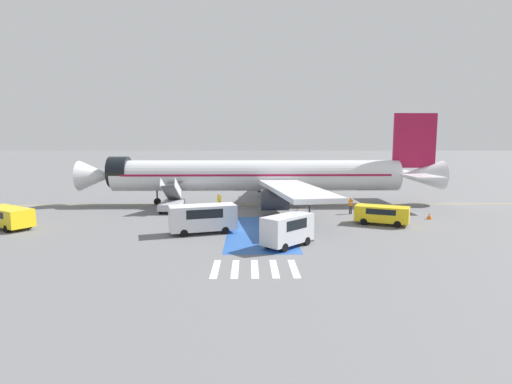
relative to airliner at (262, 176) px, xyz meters
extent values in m
plane|color=slate|center=(-1.09, 0.82, -3.57)|extent=(600.00, 600.00, 0.00)
cube|color=gold|center=(-0.71, 0.00, -3.56)|extent=(78.81, 0.39, 0.01)
cube|color=#2856A8|center=(-0.71, -15.14, -3.56)|extent=(5.61, 13.86, 0.01)
cube|color=silver|center=(-3.71, -25.11, -3.56)|extent=(0.44, 3.60, 0.01)
cube|color=silver|center=(-2.51, -25.11, -3.56)|extent=(0.44, 3.60, 0.01)
cube|color=silver|center=(-1.31, -25.11, -3.56)|extent=(0.44, 3.60, 0.01)
cube|color=silver|center=(-0.11, -25.11, -3.56)|extent=(0.44, 3.60, 0.01)
cube|color=silver|center=(1.09, -25.11, -3.56)|extent=(0.44, 3.60, 0.01)
cylinder|color=silver|center=(-0.71, 0.00, 0.03)|extent=(34.82, 3.81, 3.73)
cone|color=silver|center=(-20.17, -0.05, 0.03)|extent=(4.11, 3.67, 3.66)
cone|color=silver|center=(19.49, 0.05, 0.03)|extent=(5.60, 3.59, 3.58)
cylinder|color=black|center=(-17.37, -0.04, 0.50)|extent=(2.25, 3.77, 3.77)
cube|color=maroon|center=(-0.71, 0.00, 0.22)|extent=(32.03, 3.88, 0.24)
cube|color=silver|center=(2.80, -9.12, -0.53)|extent=(6.91, 17.96, 0.44)
cylinder|color=#38383D|center=(1.07, -7.46, -1.89)|extent=(2.90, 2.23, 2.22)
cube|color=silver|center=(2.76, 9.13, -0.53)|extent=(6.83, 17.95, 0.44)
cylinder|color=#38383D|center=(1.03, 7.47, -1.89)|extent=(2.90, 2.23, 2.22)
cube|color=maroon|center=(18.65, 0.04, 4.27)|extent=(5.22, 0.37, 6.62)
cube|color=silver|center=(18.10, -3.50, 0.22)|extent=(3.37, 5.98, 0.24)
cube|color=silver|center=(18.08, 3.59, 0.22)|extent=(3.37, 5.98, 0.24)
cylinder|color=#38383D|center=(-12.90, -0.03, -1.74)|extent=(0.20, 0.20, 2.80)
cylinder|color=black|center=(-12.90, -0.03, -3.15)|extent=(0.84, 0.28, 0.84)
cylinder|color=#38383D|center=(0.96, -2.96, -1.77)|extent=(0.24, 0.24, 2.49)
cylinder|color=black|center=(0.96, -2.96, -3.02)|extent=(1.10, 0.60, 1.10)
cylinder|color=#38383D|center=(0.95, 2.97, -1.77)|extent=(0.24, 0.24, 2.49)
cylinder|color=black|center=(0.95, 2.97, -3.02)|extent=(1.10, 0.60, 1.10)
cube|color=#ADB2BA|center=(-10.27, -4.49, -2.87)|extent=(2.21, 4.81, 0.70)
cylinder|color=black|center=(-11.21, -2.81, -3.22)|extent=(0.22, 0.70, 0.70)
cylinder|color=black|center=(-9.34, -2.81, -3.22)|extent=(0.22, 0.70, 0.70)
cylinder|color=black|center=(-11.21, -6.17, -3.22)|extent=(0.22, 0.70, 0.70)
cylinder|color=black|center=(-9.34, -6.17, -3.22)|extent=(0.22, 0.70, 0.70)
cube|color=#4C4C51|center=(-10.27, -4.49, -1.53)|extent=(1.44, 4.15, 2.11)
cube|color=#4C4C51|center=(-10.28, -2.21, -0.55)|extent=(1.65, 1.10, 0.12)
cube|color=silver|center=(-11.04, -4.49, -1.06)|extent=(0.07, 4.49, 2.82)
cube|color=silver|center=(-9.50, -4.49, -1.06)|extent=(0.07, 4.49, 2.82)
cube|color=#38383D|center=(9.51, 20.85, -2.79)|extent=(8.49, 3.73, 0.60)
cube|color=silver|center=(5.55, 21.46, -2.29)|extent=(2.17, 2.63, 1.60)
cube|color=black|center=(4.65, 21.60, -1.97)|extent=(0.35, 1.98, 0.70)
cylinder|color=#B7BCC4|center=(9.87, 20.79, -1.28)|extent=(5.96, 3.25, 2.41)
cylinder|color=gold|center=(9.87, 20.79, -1.28)|extent=(0.72, 2.49, 2.46)
cylinder|color=black|center=(5.73, 20.23, -3.09)|extent=(0.99, 0.42, 0.96)
cylinder|color=black|center=(6.09, 22.58, -3.09)|extent=(0.99, 0.42, 0.96)
cylinder|color=black|center=(9.78, 19.60, -3.09)|extent=(0.99, 0.42, 0.96)
cylinder|color=black|center=(10.14, 21.95, -3.09)|extent=(0.99, 0.42, 0.96)
cylinder|color=black|center=(12.03, 19.25, -3.09)|extent=(0.99, 0.42, 0.96)
cylinder|color=black|center=(12.40, 21.60, -3.09)|extent=(0.99, 0.42, 0.96)
cube|color=yellow|center=(-23.26, -13.17, -2.47)|extent=(5.74, 4.83, 1.54)
cube|color=black|center=(-23.26, -13.17, -2.13)|extent=(3.70, 3.46, 0.56)
cylinder|color=black|center=(-21.30, -13.33, -3.25)|extent=(0.64, 0.52, 0.64)
cylinder|color=black|center=(-22.38, -14.92, -3.25)|extent=(0.64, 0.52, 0.64)
cylinder|color=black|center=(-24.13, -11.41, -3.25)|extent=(0.64, 0.52, 0.64)
cube|color=yellow|center=(10.79, -12.20, -2.53)|extent=(5.19, 3.85, 1.43)
cube|color=black|center=(10.79, -12.20, -2.22)|extent=(3.25, 2.96, 0.51)
cylinder|color=black|center=(9.05, -12.40, -3.25)|extent=(0.66, 0.45, 0.64)
cylinder|color=black|center=(9.84, -10.74, -3.25)|extent=(0.66, 0.45, 0.64)
cylinder|color=black|center=(11.75, -13.67, -3.25)|extent=(0.66, 0.45, 0.64)
cylinder|color=black|center=(12.53, -12.01, -3.25)|extent=(0.66, 0.45, 0.64)
cube|color=silver|center=(-5.56, -15.45, -2.20)|extent=(5.90, 3.57, 2.08)
cube|color=black|center=(-5.56, -15.45, -1.74)|extent=(3.52, 2.89, 0.75)
cylinder|color=black|center=(-4.19, -14.04, -3.25)|extent=(0.67, 0.37, 0.64)
cylinder|color=black|center=(-3.64, -15.88, -3.25)|extent=(0.67, 0.37, 0.64)
cylinder|color=black|center=(-7.48, -15.01, -3.25)|extent=(0.67, 0.37, 0.64)
cylinder|color=black|center=(-6.94, -16.85, -3.25)|extent=(0.67, 0.37, 0.64)
cube|color=silver|center=(1.18, -19.96, -2.23)|extent=(4.22, 4.21, 2.03)
cube|color=black|center=(1.18, -19.96, -1.78)|extent=(2.90, 2.90, 0.73)
cylinder|color=black|center=(1.54, -18.47, -3.25)|extent=(0.60, 0.59, 0.64)
cylinder|color=black|center=(2.68, -19.61, -3.25)|extent=(0.60, 0.59, 0.64)
cylinder|color=black|center=(-0.31, -20.30, -3.25)|extent=(0.60, 0.59, 0.64)
cylinder|color=black|center=(0.83, -21.45, -3.25)|extent=(0.60, 0.59, 0.64)
cylinder|color=#2D2D33|center=(9.35, -6.69, -3.12)|extent=(0.14, 0.14, 0.89)
cylinder|color=#2D2D33|center=(9.19, -6.66, -3.12)|extent=(0.14, 0.14, 0.89)
cube|color=orange|center=(9.27, -6.68, -2.33)|extent=(0.46, 0.30, 0.70)
cube|color=silver|center=(9.27, -6.68, -2.33)|extent=(0.47, 0.31, 0.06)
sphere|color=tan|center=(9.27, -6.68, -1.86)|extent=(0.24, 0.24, 0.24)
cylinder|color=#2D2D33|center=(5.07, -5.49, -3.17)|extent=(0.14, 0.14, 0.78)
cylinder|color=#2D2D33|center=(5.05, -5.32, -3.17)|extent=(0.14, 0.14, 0.78)
cube|color=orange|center=(5.06, -5.41, -2.47)|extent=(0.26, 0.44, 0.62)
cube|color=silver|center=(5.06, -5.41, -2.47)|extent=(0.27, 0.45, 0.06)
sphere|color=tan|center=(5.06, -5.41, -2.06)|extent=(0.21, 0.21, 0.21)
cylinder|color=#2D2D33|center=(-5.13, -3.28, -3.12)|extent=(0.14, 0.14, 0.88)
cylinder|color=#2D2D33|center=(-4.98, -3.21, -3.12)|extent=(0.14, 0.14, 0.88)
cube|color=yellow|center=(-5.06, -3.24, -2.33)|extent=(0.47, 0.37, 0.70)
cube|color=silver|center=(-5.06, -3.24, -2.33)|extent=(0.49, 0.38, 0.06)
sphere|color=tan|center=(-5.06, -3.24, -1.86)|extent=(0.24, 0.24, 0.24)
cone|color=orange|center=(16.48, -9.64, -3.26)|extent=(0.56, 0.56, 0.62)
cylinder|color=white|center=(16.48, -9.64, -3.23)|extent=(0.31, 0.31, 0.07)
cone|color=orange|center=(3.69, -6.33, -3.27)|extent=(0.54, 0.54, 0.60)
cylinder|color=white|center=(3.69, -6.33, -3.24)|extent=(0.30, 0.30, 0.07)
cone|color=orange|center=(15.52, -6.48, -3.26)|extent=(0.55, 0.55, 0.61)
cylinder|color=white|center=(15.52, -6.48, -3.23)|extent=(0.30, 0.30, 0.07)
camera|label=1|loc=(-1.69, -48.70, 4.14)|focal=28.00mm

